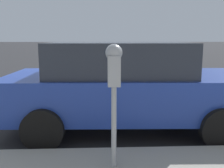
# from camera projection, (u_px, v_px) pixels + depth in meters

# --- Properties ---
(ground_plane) EXTENTS (220.00, 220.00, 0.00)m
(ground_plane) POSITION_uv_depth(u_px,v_px,m) (84.00, 113.00, 5.83)
(ground_plane) COLOR #2B2B2D
(parking_meter) EXTENTS (0.21, 0.19, 1.45)m
(parking_meter) POSITION_uv_depth(u_px,v_px,m) (114.00, 75.00, 2.94)
(parking_meter) COLOR gray
(parking_meter) RESTS_ON sidewalk
(car_blue) EXTENTS (2.23, 4.33, 1.58)m
(car_blue) POSITION_uv_depth(u_px,v_px,m) (125.00, 85.00, 4.73)
(car_blue) COLOR navy
(car_blue) RESTS_ON ground_plane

